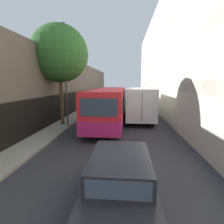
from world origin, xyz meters
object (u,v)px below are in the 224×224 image
bus (110,104)px  street_lamp (65,58)px  panel_van (115,97)px  car_hatchback (120,184)px  box_truck (138,102)px  street_tree_left (60,54)px

bus → street_lamp: street_lamp is taller
bus → panel_van: bus is taller
bus → car_hatchback: bearing=-83.0°
box_truck → street_tree_left: (-6.23, -3.47, 3.97)m
box_truck → bus: bearing=-146.2°
panel_van → street_lamp: bearing=-99.0°
car_hatchback → panel_van: (-1.85, 24.80, 0.34)m
car_hatchback → box_truck: size_ratio=0.47×
car_hatchback → street_lamp: bearing=116.7°
bus → street_tree_left: street_tree_left is taller
bus → street_tree_left: bearing=-154.5°
street_tree_left → street_lamp: bearing=-37.2°
box_truck → street_lamp: street_lamp is taller
car_hatchback → street_tree_left: 11.48m
bus → panel_van: 13.90m
street_tree_left → box_truck: bearing=29.1°
street_lamp → street_tree_left: size_ratio=0.97×
car_hatchback → street_lamp: street_lamp is taller
street_lamp → box_truck: bearing=34.5°
panel_van → street_lamp: 16.75m
panel_van → box_truck: bearing=-75.6°
street_lamp → street_tree_left: (-0.56, 0.43, 0.37)m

